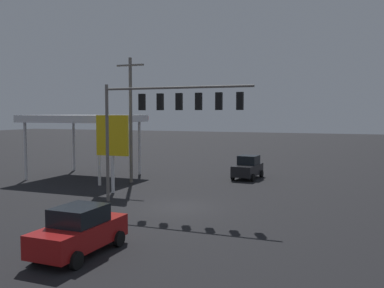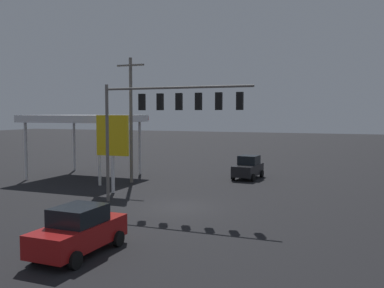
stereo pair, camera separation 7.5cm
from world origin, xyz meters
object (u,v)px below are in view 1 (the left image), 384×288
traffic_signal_assembly (167,110)px  sedan_waiting (80,231)px  hatchback_crossing (248,168)px  utility_pole (131,117)px  price_sign (112,138)px

traffic_signal_assembly → sedan_waiting: 10.48m
traffic_signal_assembly → hatchback_crossing: traffic_signal_assembly is taller
utility_pole → sedan_waiting: bearing=113.0°
utility_pole → sedan_waiting: size_ratio=2.26×
utility_pole → traffic_signal_assembly: bearing=132.6°
price_sign → traffic_signal_assembly: bearing=154.5°
price_sign → sedan_waiting: 13.54m
hatchback_crossing → sedan_waiting: bearing=0.4°
traffic_signal_assembly → utility_pole: bearing=-47.4°
traffic_signal_assembly → utility_pole: (6.44, -7.00, -0.51)m
price_sign → sedan_waiting: size_ratio=1.24×
sedan_waiting → traffic_signal_assembly: bearing=-176.4°
hatchback_crossing → sedan_waiting: 21.81m
traffic_signal_assembly → price_sign: 6.29m
hatchback_crossing → utility_pole: bearing=-52.4°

